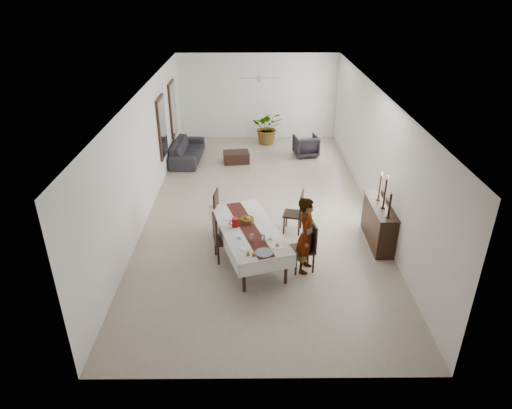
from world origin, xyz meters
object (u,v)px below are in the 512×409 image
(red_pitcher, at_px, (235,222))
(woman, at_px, (307,235))
(dining_table_top, at_px, (248,229))
(sofa, at_px, (187,151))
(sideboard_body, at_px, (379,224))

(red_pitcher, xyz_separation_m, woman, (1.52, -0.54, -0.01))
(dining_table_top, relative_size, sofa, 1.08)
(dining_table_top, xyz_separation_m, red_pitcher, (-0.29, 0.07, 0.14))
(dining_table_top, height_order, woman, woman)
(woman, relative_size, sofa, 0.76)
(red_pitcher, distance_m, sideboard_body, 3.45)
(sofa, bearing_deg, sideboard_body, -133.56)
(sideboard_body, distance_m, sofa, 7.55)
(sideboard_body, height_order, sofa, sideboard_body)
(red_pitcher, xyz_separation_m, sofa, (-1.86, 6.04, -0.55))
(dining_table_top, xyz_separation_m, sofa, (-2.15, 6.11, -0.41))
(red_pitcher, bearing_deg, dining_table_top, -13.59)
(sofa, bearing_deg, red_pitcher, -160.29)
(woman, xyz_separation_m, sofa, (-3.38, 6.58, -0.53))
(sideboard_body, bearing_deg, sofa, 133.84)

